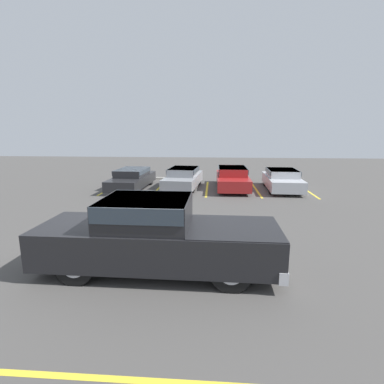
{
  "coord_description": "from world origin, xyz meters",
  "views": [
    {
      "loc": [
        2.05,
        -7.74,
        3.49
      ],
      "look_at": [
        1.2,
        4.05,
        1.0
      ],
      "focal_mm": 28.0,
      "sensor_mm": 36.0,
      "label": 1
    }
  ],
  "objects_px": {
    "parked_sedan_d": "(282,179)",
    "parked_sedan_c": "(232,177)",
    "parked_sedan_b": "(183,177)",
    "parked_sedan_a": "(132,178)",
    "wheel_stop_curb": "(168,178)",
    "pickup_truck": "(159,235)"
  },
  "relations": [
    {
      "from": "pickup_truck",
      "to": "parked_sedan_a",
      "type": "xyz_separation_m",
      "value": [
        -3.52,
        10.42,
        -0.3
      ]
    },
    {
      "from": "pickup_truck",
      "to": "parked_sedan_a",
      "type": "bearing_deg",
      "value": 109.52
    },
    {
      "from": "parked_sedan_c",
      "to": "parked_sedan_d",
      "type": "relative_size",
      "value": 1.09
    },
    {
      "from": "wheel_stop_curb",
      "to": "parked_sedan_d",
      "type": "bearing_deg",
      "value": -23.68
    },
    {
      "from": "parked_sedan_c",
      "to": "parked_sedan_d",
      "type": "height_order",
      "value": "parked_sedan_c"
    },
    {
      "from": "parked_sedan_a",
      "to": "parked_sedan_b",
      "type": "distance_m",
      "value": 3.07
    },
    {
      "from": "parked_sedan_b",
      "to": "wheel_stop_curb",
      "type": "distance_m",
      "value": 3.3
    },
    {
      "from": "parked_sedan_d",
      "to": "wheel_stop_curb",
      "type": "relative_size",
      "value": 2.41
    },
    {
      "from": "parked_sedan_d",
      "to": "parked_sedan_c",
      "type": "bearing_deg",
      "value": -92.16
    },
    {
      "from": "parked_sedan_c",
      "to": "pickup_truck",
      "type": "bearing_deg",
      "value": -12.83
    },
    {
      "from": "parked_sedan_b",
      "to": "parked_sedan_d",
      "type": "height_order",
      "value": "parked_sedan_b"
    },
    {
      "from": "parked_sedan_b",
      "to": "parked_sedan_c",
      "type": "xyz_separation_m",
      "value": [
        2.93,
        -0.02,
        0.03
      ]
    },
    {
      "from": "wheel_stop_curb",
      "to": "parked_sedan_b",
      "type": "bearing_deg",
      "value": -64.62
    },
    {
      "from": "pickup_truck",
      "to": "parked_sedan_d",
      "type": "bearing_deg",
      "value": 64.28
    },
    {
      "from": "parked_sedan_b",
      "to": "parked_sedan_d",
      "type": "xyz_separation_m",
      "value": [
        5.81,
        -0.23,
        -0.01
      ]
    },
    {
      "from": "parked_sedan_a",
      "to": "parked_sedan_c",
      "type": "relative_size",
      "value": 1.0
    },
    {
      "from": "parked_sedan_a",
      "to": "parked_sedan_b",
      "type": "xyz_separation_m",
      "value": [
        3.03,
        0.44,
        0.02
      ]
    },
    {
      "from": "parked_sedan_c",
      "to": "parked_sedan_b",
      "type": "bearing_deg",
      "value": -90.46
    },
    {
      "from": "parked_sedan_a",
      "to": "wheel_stop_curb",
      "type": "distance_m",
      "value": 3.79
    },
    {
      "from": "parked_sedan_a",
      "to": "parked_sedan_c",
      "type": "height_order",
      "value": "parked_sedan_c"
    },
    {
      "from": "pickup_truck",
      "to": "wheel_stop_curb",
      "type": "bearing_deg",
      "value": 98.62
    },
    {
      "from": "parked_sedan_a",
      "to": "parked_sedan_b",
      "type": "bearing_deg",
      "value": 101.02
    }
  ]
}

